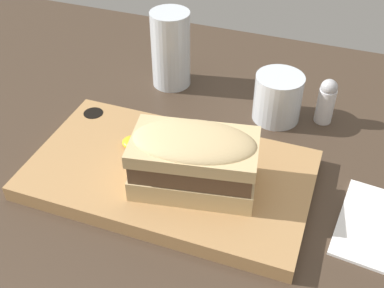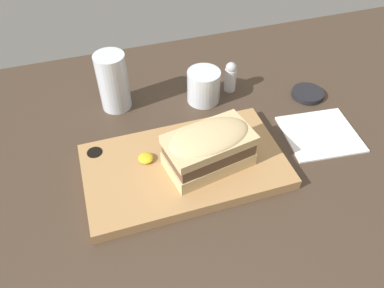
# 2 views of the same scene
# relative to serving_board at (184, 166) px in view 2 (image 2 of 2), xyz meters

# --- Properties ---
(dining_table) EXTENTS (1.92, 0.94, 0.02)m
(dining_table) POSITION_rel_serving_board_xyz_m (0.09, -0.02, -0.02)
(dining_table) COLOR #423326
(dining_table) RESTS_ON ground
(serving_board) EXTENTS (0.36, 0.21, 0.02)m
(serving_board) POSITION_rel_serving_board_xyz_m (0.00, 0.00, 0.00)
(serving_board) COLOR tan
(serving_board) RESTS_ON dining_table
(sandwich) EXTENTS (0.16, 0.11, 0.08)m
(sandwich) POSITION_rel_serving_board_xyz_m (0.04, -0.01, 0.05)
(sandwich) COLOR #DBBC84
(sandwich) RESTS_ON serving_board
(mustard_dollop) EXTENTS (0.03, 0.03, 0.01)m
(mustard_dollop) POSITION_rel_serving_board_xyz_m (-0.06, 0.03, 0.02)
(mustard_dollop) COLOR gold
(mustard_dollop) RESTS_ON serving_board
(water_glass) EXTENTS (0.06, 0.06, 0.13)m
(water_glass) POSITION_rel_serving_board_xyz_m (-0.09, 0.23, 0.04)
(water_glass) COLOR silver
(water_glass) RESTS_ON dining_table
(wine_glass) EXTENTS (0.07, 0.07, 0.07)m
(wine_glass) POSITION_rel_serving_board_xyz_m (0.10, 0.19, 0.02)
(wine_glass) COLOR silver
(wine_glass) RESTS_ON dining_table
(napkin) EXTENTS (0.16, 0.15, 0.00)m
(napkin) POSITION_rel_serving_board_xyz_m (0.29, 0.01, -0.01)
(napkin) COLOR white
(napkin) RESTS_ON dining_table
(salt_shaker) EXTENTS (0.03, 0.03, 0.07)m
(salt_shaker) POSITION_rel_serving_board_xyz_m (0.17, 0.20, 0.03)
(salt_shaker) COLOR white
(salt_shaker) RESTS_ON dining_table
(condiment_dish) EXTENTS (0.07, 0.07, 0.01)m
(condiment_dish) POSITION_rel_serving_board_xyz_m (0.33, 0.13, -0.00)
(condiment_dish) COLOR black
(condiment_dish) RESTS_ON dining_table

